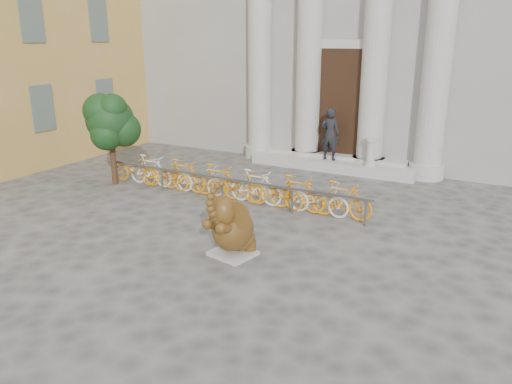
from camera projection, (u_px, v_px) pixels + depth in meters
The scene contains 8 objects.
ground at pixel (172, 271), 10.20m from camera, with size 80.00×80.00×0.00m, color #474442.
classical_building at pixel (384, 2), 20.95m from camera, with size 22.00×10.70×12.00m.
entrance_steps at pixel (332, 164), 18.04m from camera, with size 6.00×1.20×0.36m, color #A8A59E.
elephant_statue at pixel (232, 228), 10.74m from camera, with size 1.16×1.38×1.77m.
bike_rack at pixel (227, 182), 14.63m from camera, with size 8.88×0.53×1.00m.
tree at pixel (110, 122), 15.62m from camera, with size 1.69×1.54×2.94m.
pedestrian at pixel (330, 134), 17.66m from camera, with size 0.67×0.44×1.84m, color black.
balustrade_post at pixel (370, 153), 16.94m from camera, with size 0.39×0.39×0.96m.
Camera 1 is at (5.92, -7.32, 4.58)m, focal length 35.00 mm.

